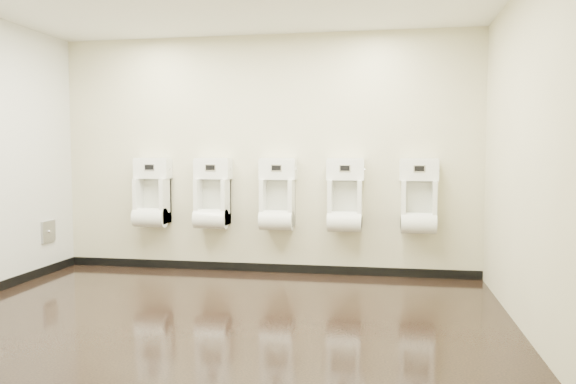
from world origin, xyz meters
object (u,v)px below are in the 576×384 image
object	(u,v)px
urinal_3	(345,201)
urinal_2	(277,200)
access_panel	(48,232)
urinal_1	(212,199)
urinal_0	(152,198)
urinal_4	(419,202)

from	to	relation	value
urinal_3	urinal_2	bearing A→B (deg)	180.00
access_panel	urinal_3	bearing A→B (deg)	6.71
access_panel	urinal_1	world-z (taller)	urinal_1
access_panel	urinal_0	bearing A→B (deg)	19.89
urinal_1	urinal_3	bearing A→B (deg)	0.00
urinal_0	urinal_4	bearing A→B (deg)	0.00
urinal_1	urinal_2	xyz separation A→B (m)	(0.79, 0.00, 0.00)
urinal_1	urinal_0	bearing A→B (deg)	180.00
urinal_1	access_panel	bearing A→B (deg)	-167.81
urinal_0	urinal_3	bearing A→B (deg)	0.00
urinal_1	urinal_3	size ratio (longest dim) A/B	1.00
urinal_2	urinal_4	size ratio (longest dim) A/B	1.00
access_panel	urinal_1	bearing A→B (deg)	12.19
urinal_2	access_panel	bearing A→B (deg)	-171.34
urinal_2	urinal_3	xyz separation A→B (m)	(0.78, 0.00, 0.00)
access_panel	urinal_4	distance (m)	4.29
urinal_0	urinal_2	xyz separation A→B (m)	(1.54, 0.00, 0.00)
urinal_0	urinal_2	distance (m)	1.54
access_panel	urinal_0	xyz separation A→B (m)	(1.12, 0.41, 0.38)
access_panel	urinal_4	xyz separation A→B (m)	(4.26, 0.41, 0.38)
access_panel	urinal_1	size ratio (longest dim) A/B	0.31
access_panel	urinal_4	bearing A→B (deg)	5.44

